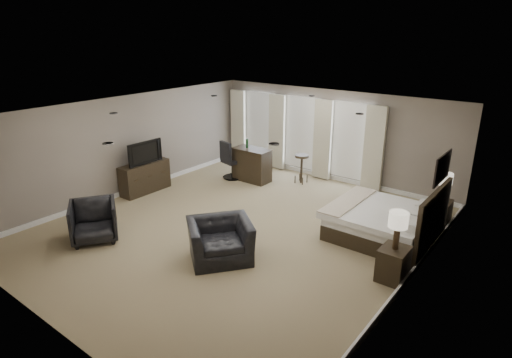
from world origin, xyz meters
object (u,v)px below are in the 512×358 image
Objects in this scene: armchair_far at (93,219)px; bed at (379,208)px; dresser at (145,177)px; bar_stool_left at (259,161)px; armchair_near at (220,234)px; desk_chair at (233,160)px; nightstand_near at (393,264)px; lamp_far at (444,187)px; bar_counter at (252,165)px; tv at (143,161)px; bar_stool_right at (301,169)px; nightstand_far at (440,212)px; lamp_near at (397,231)px.

bed is at bearing -16.71° from armchair_far.
dresser is 3.56m from bar_stool_left.
desk_chair is at bearing 75.65° from armchair_near.
lamp_far is at bearing 90.00° from nightstand_near.
lamp_far is 5.20m from bar_counter.
lamp_far is at bearing -12.50° from armchair_far.
tv is 0.93× the size of desk_chair.
bed is 4.96m from desk_chair.
lamp_far reaches higher than bar_stool_right.
nightstand_far is at bearing 3.46° from bar_counter.
lamp_far is (0.89, 1.45, 0.23)m from bed.
armchair_near is 4.69m from desk_chair.
armchair_far is 4.75m from desk_chair.
dresser is (-6.92, -2.78, 0.13)m from nightstand_far.
nightstand_near is 6.24m from desk_chair.
armchair_far is (-4.63, -3.79, -0.18)m from bed.
lamp_far is at bearing 3.58° from armchair_near.
dresser is 1.51× the size of armchair_far.
bar_counter is 1.43m from bar_stool_right.
bar_counter is 0.88m from bar_stool_left.
bar_stool_left is 1.04m from desk_chair.
nightstand_far is 0.66× the size of bar_stool_right.
tv is (-6.92, -2.78, 0.00)m from lamp_far.
lamp_far is 0.62× the size of tv.
nightstand_far is 0.52× the size of tv.
bar_counter is at bearing 153.45° from lamp_near.
bar_counter is (0.34, 4.92, 0.02)m from armchair_far.
nightstand_near is 0.88× the size of bar_stool_left.
bar_counter reaches higher than nightstand_near.
bar_stool_right is (-3.05, 1.85, -0.23)m from bed.
nightstand_far is at bearing 21.91° from dresser.
tv is at bearing -158.09° from nightstand_far.
tv is (-6.03, -1.33, 0.24)m from bed.
armchair_far is at bearing -136.49° from nightstand_far.
dresser is at bearing 179.03° from lamp_near.
tv is 2.86m from armchair_far.
bar_stool_right is (1.24, 0.71, -0.07)m from bar_counter.
bed is 1.45× the size of dresser.
tv is at bearing 108.54° from armchair_near.
lamp_near is at bearing -90.00° from lamp_far.
armchair_near is at bearing -109.60° from tv.
lamp_near reaches higher than nightstand_near.
tv is 0.95× the size of bar_counter.
nightstand_near is (0.89, -1.45, -0.34)m from bed.
armchair_near is at bearing -77.34° from bar_stool_right.
desk_chair reaches higher than bar_stool_right.
nightstand_far is 5.19m from bar_counter.
desk_chair is at bearing -175.07° from nightstand_far.
armchair_far is (-5.52, -2.34, -0.49)m from lamp_near.
tv reaches higher than dresser.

